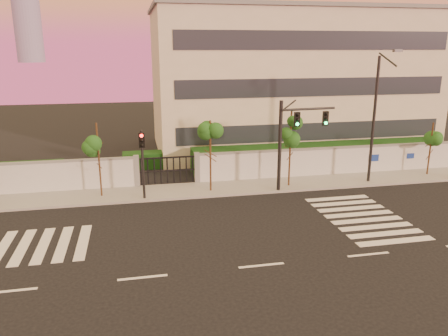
# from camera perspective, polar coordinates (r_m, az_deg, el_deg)

# --- Properties ---
(ground) EXTENTS (120.00, 120.00, 0.00)m
(ground) POSITION_cam_1_polar(r_m,az_deg,el_deg) (19.15, 4.90, -12.58)
(ground) COLOR black
(ground) RESTS_ON ground
(sidewalk) EXTENTS (60.00, 3.00, 0.15)m
(sidewalk) POSITION_cam_1_polar(r_m,az_deg,el_deg) (28.54, -1.09, -2.71)
(sidewalk) COLOR gray
(sidewalk) RESTS_ON ground
(perimeter_wall) EXTENTS (60.00, 0.36, 2.20)m
(perimeter_wall) POSITION_cam_1_polar(r_m,az_deg,el_deg) (29.69, -1.44, 0.01)
(perimeter_wall) COLOR #B8BAC0
(perimeter_wall) RESTS_ON ground
(hedge_row) EXTENTS (41.00, 4.25, 1.80)m
(hedge_row) POSITION_cam_1_polar(r_m,az_deg,el_deg) (32.54, -0.46, 0.95)
(hedge_row) COLOR #14330F
(hedge_row) RESTS_ON ground
(institutional_building) EXTENTS (24.40, 12.40, 12.25)m
(institutional_building) POSITION_cam_1_polar(r_m,az_deg,el_deg) (40.72, 8.54, 11.34)
(institutional_building) COLOR beige
(institutional_building) RESTS_ON ground
(road_markings) EXTENTS (57.00, 7.62, 0.02)m
(road_markings) POSITION_cam_1_polar(r_m,az_deg,el_deg) (22.11, -1.87, -8.49)
(road_markings) COLOR silver
(road_markings) RESTS_ON ground
(street_tree_c) EXTENTS (1.31, 1.04, 4.68)m
(street_tree_c) POSITION_cam_1_polar(r_m,az_deg,el_deg) (27.21, -16.13, 3.11)
(street_tree_c) COLOR #382314
(street_tree_c) RESTS_ON ground
(street_tree_d) EXTENTS (1.47, 1.17, 4.66)m
(street_tree_d) POSITION_cam_1_polar(r_m,az_deg,el_deg) (27.18, -1.76, 3.68)
(street_tree_d) COLOR #382314
(street_tree_d) RESTS_ON ground
(street_tree_e) EXTENTS (1.42, 1.13, 5.11)m
(street_tree_e) POSITION_cam_1_polar(r_m,az_deg,el_deg) (28.46, 8.75, 4.71)
(street_tree_e) COLOR #382314
(street_tree_e) RESTS_ON ground
(street_tree_f) EXTENTS (1.42, 1.13, 3.90)m
(street_tree_f) POSITION_cam_1_polar(r_m,az_deg,el_deg) (34.22, 25.50, 3.68)
(street_tree_f) COLOR #382314
(street_tree_f) RESTS_ON ground
(traffic_signal_main) EXTENTS (3.71, 0.48, 5.87)m
(traffic_signal_main) POSITION_cam_1_polar(r_m,az_deg,el_deg) (27.65, 8.81, 4.29)
(traffic_signal_main) COLOR black
(traffic_signal_main) RESTS_ON ground
(traffic_signal_secondary) EXTENTS (0.34, 0.33, 4.33)m
(traffic_signal_secondary) POSITION_cam_1_polar(r_m,az_deg,el_deg) (26.25, -10.60, 1.47)
(traffic_signal_secondary) COLOR black
(traffic_signal_secondary) RESTS_ON ground
(streetlight_east) EXTENTS (0.53, 2.14, 8.88)m
(streetlight_east) POSITION_cam_1_polar(r_m,az_deg,el_deg) (30.37, 19.22, 6.70)
(streetlight_east) COLOR black
(streetlight_east) RESTS_ON ground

